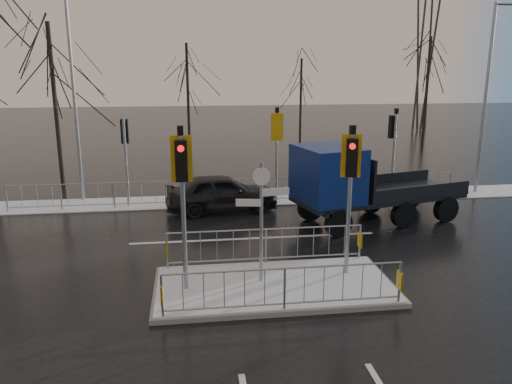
{
  "coord_description": "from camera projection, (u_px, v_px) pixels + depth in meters",
  "views": [
    {
      "loc": [
        -2.0,
        -11.47,
        5.47
      ],
      "look_at": [
        -0.07,
        2.87,
        1.8
      ],
      "focal_mm": 35.0,
      "sensor_mm": 36.0,
      "label": 1
    }
  ],
  "objects": [
    {
      "name": "tree_near_b",
      "position": [
        52.0,
        73.0,
        22.33
      ],
      "size": [
        4.0,
        4.0,
        7.55
      ],
      "color": "black",
      "rests_on": "ground"
    },
    {
      "name": "flatbed_truck",
      "position": [
        349.0,
        183.0,
        17.28
      ],
      "size": [
        6.5,
        3.68,
        2.85
      ],
      "color": "black",
      "rests_on": "ground"
    },
    {
      "name": "far_kerb_fixtures",
      "position": [
        248.0,
        179.0,
        20.18
      ],
      "size": [
        18.0,
        0.65,
        3.83
      ],
      "color": "gray",
      "rests_on": "ground"
    },
    {
      "name": "street_lamp_right",
      "position": [
        488.0,
        92.0,
        21.07
      ],
      "size": [
        1.25,
        0.18,
        8.0
      ],
      "color": "gray",
      "rests_on": "ground"
    },
    {
      "name": "tree_far_a",
      "position": [
        187.0,
        76.0,
        32.31
      ],
      "size": [
        3.75,
        3.75,
        7.08
      ],
      "color": "black",
      "rests_on": "ground"
    },
    {
      "name": "snow_verge",
      "position": [
        240.0,
        200.0,
        20.87
      ],
      "size": [
        30.0,
        2.0,
        0.04
      ],
      "primitive_type": "cube",
      "color": "white",
      "rests_on": "ground"
    },
    {
      "name": "tree_far_b",
      "position": [
        301.0,
        84.0,
        35.42
      ],
      "size": [
        3.25,
        3.25,
        6.14
      ],
      "color": "black",
      "rests_on": "ground"
    },
    {
      "name": "ground",
      "position": [
        274.0,
        288.0,
        12.62
      ],
      "size": [
        120.0,
        120.0,
        0.0
      ],
      "primitive_type": "plane",
      "color": "black",
      "rests_on": "ground"
    },
    {
      "name": "lane_markings",
      "position": [
        276.0,
        294.0,
        12.3
      ],
      "size": [
        8.0,
        11.38,
        0.01
      ],
      "color": "silver",
      "rests_on": "ground"
    },
    {
      "name": "street_lamp_left",
      "position": [
        76.0,
        91.0,
        19.81
      ],
      "size": [
        1.25,
        0.18,
        8.2
      ],
      "color": "gray",
      "rests_on": "ground"
    },
    {
      "name": "tree_far_c",
      "position": [
        428.0,
        71.0,
        33.33
      ],
      "size": [
        4.0,
        4.0,
        7.55
      ],
      "color": "black",
      "rests_on": "ground"
    },
    {
      "name": "car_far_lane",
      "position": [
        222.0,
        193.0,
        19.19
      ],
      "size": [
        4.44,
        2.18,
        1.46
      ],
      "primitive_type": "imported",
      "rotation": [
        0.0,
        0.0,
        1.68
      ],
      "color": "black",
      "rests_on": "ground"
    },
    {
      "name": "traffic_island",
      "position": [
        274.0,
        274.0,
        12.53
      ],
      "size": [
        6.0,
        3.04,
        4.15
      ],
      "color": "slate",
      "rests_on": "ground"
    }
  ]
}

